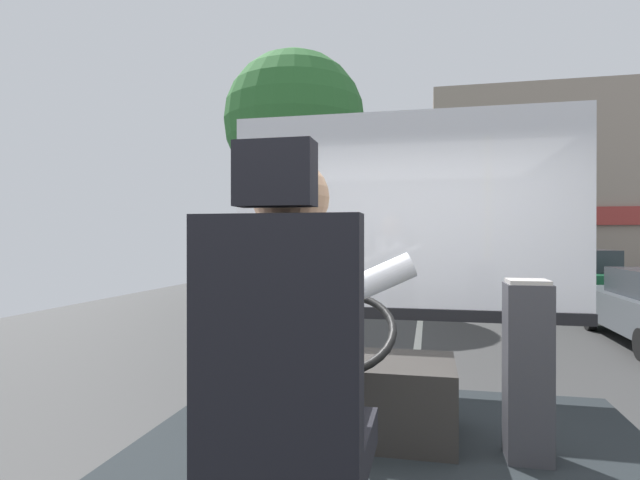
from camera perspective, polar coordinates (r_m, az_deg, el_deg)
name	(u,v)px	position (r m, az deg, el deg)	size (l,w,h in m)	color
ground	(420,322)	(10.92, 11.31, -9.17)	(18.00, 44.00, 0.06)	#323232
driver_seat	(286,403)	(1.56, -3.93, -18.00)	(0.48, 0.48, 1.31)	black
bus_driver	(295,326)	(1.61, -2.89, -9.77)	(0.76, 0.57, 0.84)	#332D28
steering_console	(350,392)	(2.81, 3.37, -16.88)	(1.10, 1.00, 0.79)	#282623
fare_box	(527,370)	(2.64, 22.51, -13.45)	(0.20, 0.21, 0.85)	#333338
windshield_panel	(403,238)	(3.60, 9.43, 0.22)	(2.50, 0.08, 1.48)	silver
street_tree	(295,123)	(13.09, -2.90, 13.14)	(3.56, 3.56, 6.49)	#4C3828
shop_building	(570,190)	(20.72, 26.52, 5.10)	(9.85, 4.14, 7.05)	gray
parked_car_green	(568,277)	(14.22, 26.37, -3.82)	(2.01, 4.34, 1.47)	#195633
parked_car_black	(531,268)	(19.72, 22.82, -2.96)	(1.92, 4.04, 1.29)	black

